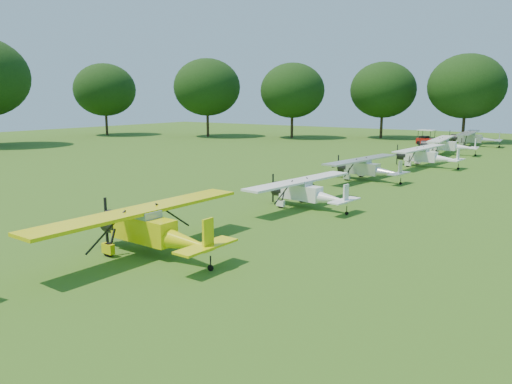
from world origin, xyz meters
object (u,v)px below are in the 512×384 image
aircraft_2 (151,227)px  aircraft_4 (367,167)px  aircraft_6 (446,144)px  aircraft_3 (306,191)px  aircraft_7 (473,137)px  aircraft_5 (426,155)px  golf_cart (426,140)px

aircraft_2 → aircraft_4: aircraft_2 is taller
aircraft_4 → aircraft_6: size_ratio=0.91×
aircraft_3 → aircraft_4: size_ratio=0.97×
aircraft_7 → aircraft_6: bearing=-95.6°
aircraft_3 → aircraft_5: (0.48, 22.34, 0.10)m
aircraft_2 → aircraft_4: (-0.15, 23.34, -0.14)m
golf_cart → aircraft_6: bearing=-50.7°
aircraft_5 → golf_cart: size_ratio=3.76×
aircraft_3 → aircraft_4: bearing=101.6°
aircraft_2 → aircraft_6: size_ratio=1.02×
aircraft_6 → golf_cart: bearing=110.6°
aircraft_3 → aircraft_6: aircraft_6 is taller
aircraft_6 → golf_cart: golf_cart is taller
aircraft_5 → golf_cart: bearing=110.7°
aircraft_2 → aircraft_5: size_ratio=1.06×
aircraft_2 → aircraft_3: 11.77m
aircraft_4 → aircraft_5: size_ratio=0.94×
aircraft_6 → golf_cart: (-5.70, 11.53, -0.51)m
aircraft_2 → aircraft_7: 58.36m
aircraft_3 → golf_cart: bearing=104.7°
aircraft_5 → aircraft_6: size_ratio=0.96×
aircraft_2 → aircraft_6: (0.15, 45.95, -0.03)m
aircraft_3 → aircraft_2: bearing=-87.3°
aircraft_3 → golf_cart: golf_cart is taller
aircraft_4 → aircraft_6: bearing=96.4°
aircraft_4 → aircraft_7: bearing=96.0°
aircraft_5 → aircraft_6: 11.92m
aircraft_6 → aircraft_7: size_ratio=0.98×
aircraft_2 → golf_cart: (-5.54, 57.48, -0.54)m
aircraft_2 → aircraft_5: aircraft_2 is taller
aircraft_4 → aircraft_5: aircraft_5 is taller
aircraft_6 → golf_cart: size_ratio=3.91×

